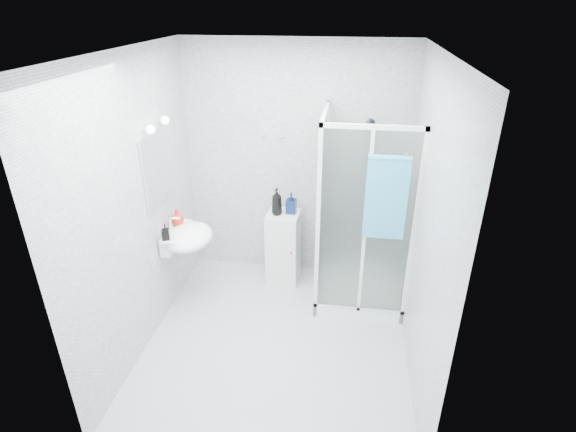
% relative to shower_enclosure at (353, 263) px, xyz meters
% --- Properties ---
extents(room, '(2.40, 2.60, 2.60)m').
position_rel_shower_enclosure_xyz_m(room, '(-0.67, -0.77, 0.85)').
color(room, silver).
rests_on(room, ground).
extents(shower_enclosure, '(0.90, 0.95, 2.00)m').
position_rel_shower_enclosure_xyz_m(shower_enclosure, '(0.00, 0.00, 0.00)').
color(shower_enclosure, white).
rests_on(shower_enclosure, ground).
extents(wall_basin, '(0.46, 0.56, 0.35)m').
position_rel_shower_enclosure_xyz_m(wall_basin, '(-1.66, -0.32, 0.35)').
color(wall_basin, white).
rests_on(wall_basin, ground).
extents(mirror, '(0.02, 0.60, 0.70)m').
position_rel_shower_enclosure_xyz_m(mirror, '(-1.85, -0.32, 1.05)').
color(mirror, white).
rests_on(mirror, room).
extents(vanity_lights, '(0.10, 0.40, 0.08)m').
position_rel_shower_enclosure_xyz_m(vanity_lights, '(-1.80, -0.32, 1.47)').
color(vanity_lights, silver).
rests_on(vanity_lights, room).
extents(wall_hooks, '(0.23, 0.06, 0.03)m').
position_rel_shower_enclosure_xyz_m(wall_hooks, '(-0.92, 0.49, 1.17)').
color(wall_hooks, silver).
rests_on(wall_hooks, room).
extents(storage_cabinet, '(0.36, 0.38, 0.84)m').
position_rel_shower_enclosure_xyz_m(storage_cabinet, '(-0.77, 0.27, -0.03)').
color(storage_cabinet, silver).
rests_on(storage_cabinet, ground).
extents(hand_towel, '(0.36, 0.05, 0.77)m').
position_rel_shower_enclosure_xyz_m(hand_towel, '(0.24, -0.40, 0.95)').
color(hand_towel, '#3292BF').
rests_on(hand_towel, shower_enclosure).
extents(shampoo_bottle_a, '(0.14, 0.14, 0.30)m').
position_rel_shower_enclosure_xyz_m(shampoo_bottle_a, '(-0.84, 0.24, 0.54)').
color(shampoo_bottle_a, black).
rests_on(shampoo_bottle_a, storage_cabinet).
extents(shampoo_bottle_b, '(0.11, 0.11, 0.23)m').
position_rel_shower_enclosure_xyz_m(shampoo_bottle_b, '(-0.69, 0.30, 0.51)').
color(shampoo_bottle_b, '#0B1A43').
rests_on(shampoo_bottle_b, storage_cabinet).
extents(soap_dispenser_orange, '(0.17, 0.17, 0.17)m').
position_rel_shower_enclosure_xyz_m(soap_dispenser_orange, '(-1.78, -0.19, 0.50)').
color(soap_dispenser_orange, red).
rests_on(soap_dispenser_orange, wall_basin).
extents(soap_dispenser_black, '(0.09, 0.09, 0.16)m').
position_rel_shower_enclosure_xyz_m(soap_dispenser_black, '(-1.78, -0.50, 0.49)').
color(soap_dispenser_black, black).
rests_on(soap_dispenser_black, wall_basin).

